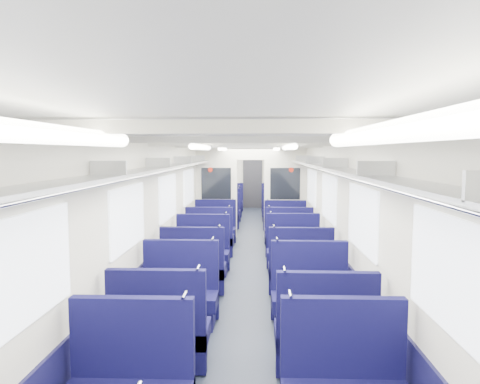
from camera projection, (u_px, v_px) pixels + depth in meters
floor at (248, 269)px, 8.07m from camera, size 2.80×18.00×0.01m
ceiling at (249, 144)px, 7.85m from camera, size 2.80×18.00×0.01m
wall_left at (174, 207)px, 8.02m from camera, size 0.02×18.00×2.35m
dado_left at (175, 250)px, 8.09m from camera, size 0.03×17.90×0.70m
wall_right at (324, 208)px, 7.91m from camera, size 0.02×18.00×2.35m
dado_right at (323, 252)px, 7.99m from camera, size 0.03×17.90×0.70m
wall_far at (253, 178)px, 16.92m from camera, size 2.80×0.02×2.35m
luggage_rack_left at (183, 164)px, 7.93m from camera, size 0.36×17.40×0.18m
luggage_rack_right at (315, 164)px, 7.84m from camera, size 0.36×17.40×0.18m
windows at (248, 197)px, 7.48m from camera, size 2.78×15.60×0.75m
ceiling_fittings at (248, 147)px, 7.60m from camera, size 2.70×16.06×0.11m
end_door at (253, 183)px, 16.87m from camera, size 0.75×0.06×2.00m
bulkhead at (251, 190)px, 10.95m from camera, size 2.80×0.10×2.35m
seat_8 at (160, 336)px, 4.36m from camera, size 0.98×0.54×1.10m
seat_9 at (324, 339)px, 4.27m from camera, size 0.98×0.54×1.10m
seat_10 at (180, 298)px, 5.48m from camera, size 0.98×0.54×1.10m
seat_11 at (310, 299)px, 5.43m from camera, size 0.98×0.54×1.10m
seat_12 at (194, 272)px, 6.70m from camera, size 0.98×0.54×1.10m
seat_13 at (300, 272)px, 6.67m from camera, size 0.98×0.54×1.10m
seat_14 at (202, 255)px, 7.79m from camera, size 0.98×0.54×1.10m
seat_15 at (293, 254)px, 7.88m from camera, size 0.98×0.54×1.10m
seat_16 at (210, 240)px, 9.05m from camera, size 0.98×0.54×1.10m
seat_17 at (289, 241)px, 9.03m from camera, size 0.98×0.54×1.10m
seat_18 at (215, 231)px, 10.18m from camera, size 0.98×0.54×1.10m
seat_19 at (285, 232)px, 10.02m from camera, size 0.98×0.54×1.10m
seat_20 at (222, 217)px, 12.29m from camera, size 0.98×0.54×1.10m
seat_21 at (281, 219)px, 12.01m from camera, size 0.98×0.54×1.10m
seat_22 at (225, 212)px, 13.30m from camera, size 0.98×0.54×1.10m
seat_23 at (278, 212)px, 13.28m from camera, size 0.98×0.54×1.10m
seat_24 at (227, 207)px, 14.46m from camera, size 0.98×0.54×1.10m
seat_25 at (276, 207)px, 14.49m from camera, size 0.98×0.54×1.10m
seat_26 at (229, 203)px, 15.63m from camera, size 0.98×0.54×1.10m
seat_27 at (275, 203)px, 15.55m from camera, size 0.98×0.54×1.10m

